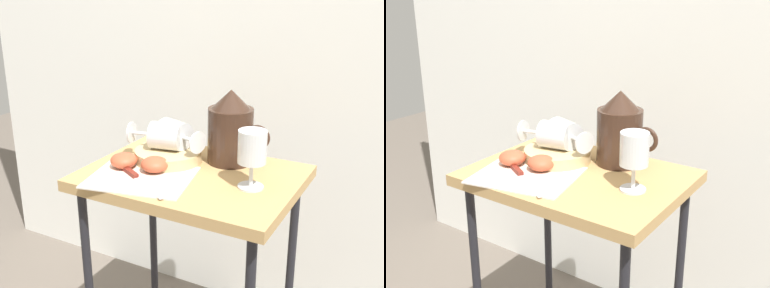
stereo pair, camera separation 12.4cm
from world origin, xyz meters
The scene contains 11 objects.
curtain_drape centered at (0.00, 0.48, 1.07)m, with size 2.40×0.03×2.15m, color white.
table centered at (0.00, 0.00, 0.63)m, with size 0.55×0.41×0.71m.
linen_napkin centered at (-0.10, -0.09, 0.71)m, with size 0.26×0.21×0.00m, color silver.
basket_tray centered at (-0.10, 0.04, 0.73)m, with size 0.19×0.19×0.04m, color tan.
pitcher centered at (0.06, 0.12, 0.80)m, with size 0.18×0.12×0.21m.
wine_glass_upright centered at (0.17, -0.02, 0.81)m, with size 0.07×0.07×0.15m.
wine_glass_tipped_near centered at (-0.11, 0.04, 0.79)m, with size 0.16×0.09×0.08m.
wine_glass_tipped_far centered at (-0.09, 0.06, 0.79)m, with size 0.16×0.11×0.08m.
apple_half_left centered at (-0.17, -0.06, 0.74)m, with size 0.07×0.07×0.04m, color #C15133.
apple_half_right centered at (-0.09, -0.05, 0.74)m, with size 0.07×0.07×0.04m, color #C15133.
knife centered at (-0.11, -0.11, 0.72)m, with size 0.20×0.12×0.01m.
Camera 1 is at (0.55, -1.03, 1.20)m, focal length 44.98 mm.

